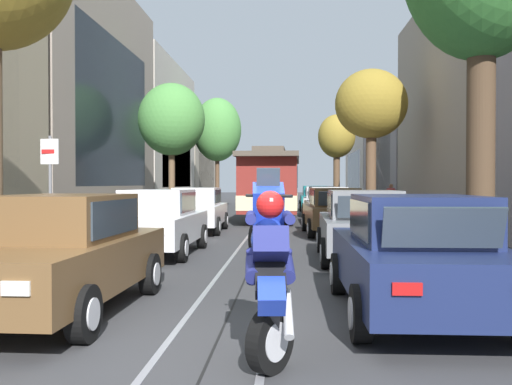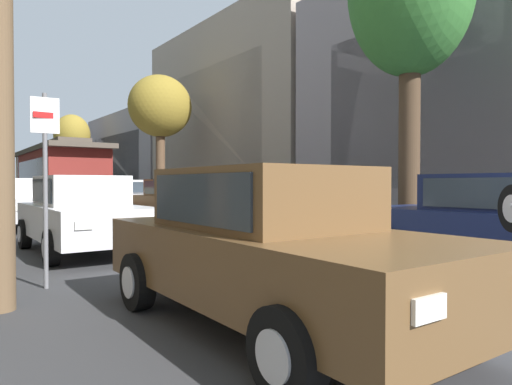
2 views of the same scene
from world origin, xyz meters
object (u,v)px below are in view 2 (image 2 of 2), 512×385
parked_car_white_mid_left (24,203)px  street_tree_kerb_right_mid (72,136)px  street_tree_kerb_right_second (160,108)px  cable_car_trolley (60,178)px  parked_car_teal_sixth_right (64,193)px  parked_car_navy_near_right (493,222)px  parked_car_brown_near_left (268,246)px  parked_car_white_fourth_right (128,197)px  parked_car_silver_fifth_right (89,194)px  parked_car_brown_mid_right (173,201)px  parked_car_grey_second_right (288,208)px  pedestrian_on_left_pavement (155,191)px  parked_car_white_second_left (82,214)px  street_sign_post (45,167)px

parked_car_white_mid_left → street_tree_kerb_right_mid: 22.08m
street_tree_kerb_right_second → cable_car_trolley: 5.71m
parked_car_white_mid_left → parked_car_teal_sixth_right: same height
parked_car_navy_near_right → cable_car_trolley: size_ratio=0.48×
parked_car_brown_near_left → parked_car_teal_sixth_right: same height
parked_car_white_fourth_right → parked_car_silver_fifth_right: 6.17m
parked_car_silver_fifth_right → cable_car_trolley: cable_car_trolley is taller
parked_car_brown_near_left → street_tree_kerb_right_second: street_tree_kerb_right_second is taller
street_tree_kerb_right_second → cable_car_trolley: size_ratio=0.73×
parked_car_teal_sixth_right → street_tree_kerb_right_mid: street_tree_kerb_right_mid is taller
street_tree_kerb_right_second → parked_car_brown_mid_right: bearing=-110.2°
parked_car_grey_second_right → street_tree_kerb_right_mid: bearing=86.2°
parked_car_brown_near_left → pedestrian_on_left_pavement: pedestrian_on_left_pavement is taller
parked_car_white_second_left → pedestrian_on_left_pavement: bearing=61.3°
parked_car_brown_near_left → parked_car_white_fourth_right: (4.75, 16.53, 0.00)m
parked_car_white_mid_left → pedestrian_on_left_pavement: pedestrian_on_left_pavement is taller
cable_car_trolley → street_sign_post: 15.80m
parked_car_teal_sixth_right → street_tree_kerb_right_mid: size_ratio=0.65×
parked_car_grey_second_right → parked_car_white_fourth_right: same height
parked_car_grey_second_right → parked_car_silver_fifth_right: bearing=89.8°
parked_car_brown_mid_right → parked_car_teal_sixth_right: (0.16, 16.47, 0.00)m
parked_car_white_second_left → parked_car_white_mid_left: bearing=90.6°
parked_car_white_second_left → parked_car_grey_second_right: (4.87, -0.82, 0.00)m
parked_car_grey_second_right → parked_car_white_second_left: bearing=170.4°
street_sign_post → parked_car_teal_sixth_right: bearing=76.0°
pedestrian_on_left_pavement → parked_car_brown_mid_right: bearing=-110.4°
parked_car_brown_mid_right → cable_car_trolley: bearing=108.9°
pedestrian_on_left_pavement → street_tree_kerb_right_second: bearing=-110.8°
cable_car_trolley → street_sign_post: cable_car_trolley is taller
parked_car_brown_near_left → parked_car_grey_second_right: (4.74, 5.30, 0.00)m
parked_car_silver_fifth_right → pedestrian_on_left_pavement: 3.72m
pedestrian_on_left_pavement → parked_car_white_mid_left: bearing=-132.5°
parked_car_brown_near_left → street_tree_kerb_right_second: size_ratio=0.65×
parked_car_brown_mid_right → street_tree_kerb_right_second: bearing=69.8°
street_tree_kerb_right_second → street_sign_post: bearing=-119.8°
parked_car_brown_near_left → street_sign_post: 3.47m
street_tree_kerb_right_second → parked_car_white_mid_left: bearing=-144.4°
cable_car_trolley → parked_car_grey_second_right: bearing=-79.4°
parked_car_silver_fifth_right → street_tree_kerb_right_second: bearing=-70.9°
cable_car_trolley → pedestrian_on_left_pavement: bearing=28.3°
street_tree_kerb_right_mid → parked_car_white_fourth_right: bearing=-96.3°
parked_car_silver_fifth_right → street_sign_post: size_ratio=1.67×
parked_car_silver_fifth_right → street_tree_kerb_right_mid: bearing=80.2°
parked_car_silver_fifth_right → cable_car_trolley: 5.06m
parked_car_white_second_left → pedestrian_on_left_pavement: size_ratio=2.55×
parked_car_brown_near_left → pedestrian_on_left_pavement: size_ratio=2.55×
parked_car_white_mid_left → parked_car_brown_mid_right: same height
parked_car_white_second_left → parked_car_brown_mid_right: (4.74, 5.46, 0.00)m
parked_car_white_second_left → parked_car_white_fourth_right: same height
parked_car_navy_near_right → street_tree_kerb_right_mid: size_ratio=0.65×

